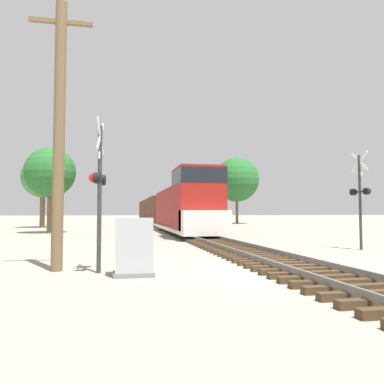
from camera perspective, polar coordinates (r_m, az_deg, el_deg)
The scene contains 10 objects.
ground_plane at distance 11.66m, azimuth 14.65°, elevation -11.25°, with size 400.00×400.00×0.00m, color gray.
rail_track_bed at distance 11.65m, azimuth 14.64°, elevation -10.59°, with size 2.60×160.00×0.31m.
freight_train at distance 43.54m, azimuth -4.52°, elevation -2.80°, with size 2.89×47.68×4.54m.
crossing_signal_near at distance 10.75m, azimuth -14.02°, elevation 1.11°, with size 0.43×1.01×4.27m.
crossing_signal_far at distance 18.48m, azimuth 24.27°, elevation -0.32°, with size 0.55×1.01×4.42m.
relay_cabinet at distance 10.05m, azimuth -8.85°, elevation -8.34°, with size 1.06×0.70×1.52m.
utility_pole at distance 11.65m, azimuth -19.59°, elevation 8.80°, with size 1.80×0.33×7.88m.
tree_far_right at distance 32.36m, azimuth -20.80°, elevation 2.80°, with size 4.04×4.04×6.94m.
tree_mid_background at distance 44.33m, azimuth -21.74°, elevation 2.13°, with size 4.64×4.64×7.92m.
tree_deep_background at distance 56.16m, azimuth 6.84°, elevation 1.89°, with size 6.63×6.63×9.88m.
Camera 1 is at (-4.99, -10.41, 1.67)m, focal length 35.00 mm.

